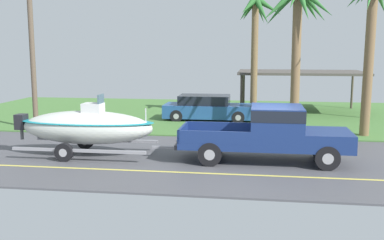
# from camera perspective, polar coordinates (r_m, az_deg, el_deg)

# --- Properties ---
(ground) EXTENTS (36.00, 22.00, 0.11)m
(ground) POSITION_cam_1_polar(r_m,az_deg,el_deg) (24.19, 8.51, -0.34)
(ground) COLOR #4C4C51
(pickup_truck_towing) EXTENTS (6.00, 2.04, 1.93)m
(pickup_truck_towing) POSITION_cam_1_polar(r_m,az_deg,el_deg) (15.78, 10.46, -1.41)
(pickup_truck_towing) COLOR navy
(pickup_truck_towing) RESTS_ON ground
(boat_on_trailer) EXTENTS (6.05, 2.21, 2.26)m
(boat_on_trailer) POSITION_cam_1_polar(r_m,az_deg,el_deg) (16.92, -13.11, -0.86)
(boat_on_trailer) COLOR gray
(boat_on_trailer) RESTS_ON ground
(parked_sedan_near) EXTENTS (4.79, 1.90, 1.38)m
(parked_sedan_near) POSITION_cam_1_polar(r_m,az_deg,el_deg) (24.53, 1.98, 1.49)
(parked_sedan_near) COLOR #234C89
(parked_sedan_near) RESTS_ON ground
(carport_awning) EXTENTS (7.40, 4.60, 2.51)m
(carport_awning) POSITION_cam_1_polar(r_m,az_deg,el_deg) (28.20, 13.48, 5.74)
(carport_awning) COLOR #4C4238
(carport_awning) RESTS_ON ground
(palm_tree_near_left) EXTENTS (2.51, 3.23, 7.07)m
(palm_tree_near_left) POSITION_cam_1_polar(r_m,az_deg,el_deg) (21.18, 21.69, 11.72)
(palm_tree_near_left) COLOR brown
(palm_tree_near_left) RESTS_ON ground
(palm_tree_near_right) EXTENTS (3.27, 3.24, 6.86)m
(palm_tree_near_right) POSITION_cam_1_polar(r_m,az_deg,el_deg) (21.13, 13.14, 12.39)
(palm_tree_near_right) COLOR brown
(palm_tree_near_right) RESTS_ON ground
(palm_tree_mid) EXTENTS (2.47, 2.86, 6.85)m
(palm_tree_mid) POSITION_cam_1_polar(r_m,az_deg,el_deg) (25.44, 7.99, 11.65)
(palm_tree_mid) COLOR brown
(palm_tree_mid) RESTS_ON ground
(utility_pole) EXTENTS (0.24, 1.80, 8.10)m
(utility_pole) POSITION_cam_1_polar(r_m,az_deg,el_deg) (22.66, -19.51, 9.32)
(utility_pole) COLOR brown
(utility_pole) RESTS_ON ground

